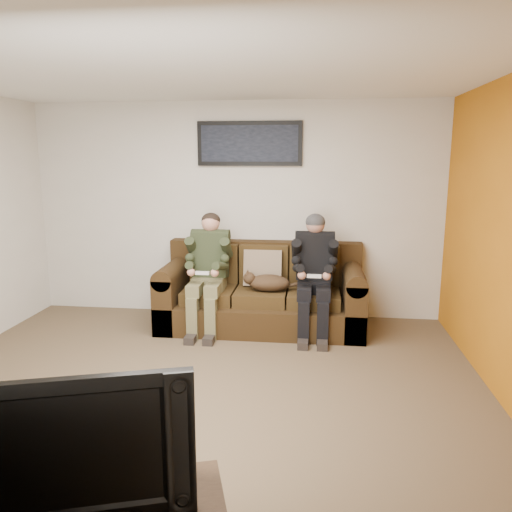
# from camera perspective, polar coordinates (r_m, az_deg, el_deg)

# --- Properties ---
(floor) EXTENTS (5.00, 5.00, 0.00)m
(floor) POSITION_cam_1_polar(r_m,az_deg,el_deg) (4.36, -7.15, -15.40)
(floor) COLOR brown
(floor) RESTS_ON ground
(ceiling) EXTENTS (5.00, 5.00, 0.00)m
(ceiling) POSITION_cam_1_polar(r_m,az_deg,el_deg) (3.95, -8.14, 20.66)
(ceiling) COLOR silver
(ceiling) RESTS_ON ground
(wall_back) EXTENTS (5.00, 0.00, 5.00)m
(wall_back) POSITION_cam_1_polar(r_m,az_deg,el_deg) (6.13, -2.39, 5.21)
(wall_back) COLOR beige
(wall_back) RESTS_ON ground
(wall_front) EXTENTS (5.00, 0.00, 5.00)m
(wall_front) POSITION_cam_1_polar(r_m,az_deg,el_deg) (1.92, -24.69, -9.63)
(wall_front) COLOR beige
(wall_front) RESTS_ON ground
(sofa) EXTENTS (2.31, 1.00, 0.95)m
(sofa) POSITION_cam_1_polar(r_m,az_deg,el_deg) (5.85, 0.74, -4.48)
(sofa) COLOR #32210F
(sofa) RESTS_ON ground
(throw_pillow) EXTENTS (0.44, 0.21, 0.44)m
(throw_pillow) POSITION_cam_1_polar(r_m,az_deg,el_deg) (5.82, 0.79, -1.38)
(throw_pillow) COLOR #836D56
(throw_pillow) RESTS_ON sofa
(throw_blanket) EXTENTS (0.47, 0.23, 0.08)m
(throw_blanket) POSITION_cam_1_polar(r_m,az_deg,el_deg) (6.12, -5.51, 1.81)
(throw_blanket) COLOR tan
(throw_blanket) RESTS_ON sofa
(person_left) EXTENTS (0.51, 0.87, 1.32)m
(person_left) POSITION_cam_1_polar(r_m,az_deg,el_deg) (5.67, -5.47, -1.01)
(person_left) COLOR #6B6643
(person_left) RESTS_ON sofa
(person_right) EXTENTS (0.51, 0.86, 1.33)m
(person_right) POSITION_cam_1_polar(r_m,az_deg,el_deg) (5.54, 6.69, -1.28)
(person_right) COLOR black
(person_right) RESTS_ON sofa
(cat) EXTENTS (0.66, 0.26, 0.24)m
(cat) POSITION_cam_1_polar(r_m,az_deg,el_deg) (5.60, 1.30, -3.03)
(cat) COLOR #4F351F
(cat) RESTS_ON sofa
(framed_poster) EXTENTS (1.25, 0.05, 0.52)m
(framed_poster) POSITION_cam_1_polar(r_m,az_deg,el_deg) (6.04, -0.75, 12.73)
(framed_poster) COLOR black
(framed_poster) RESTS_ON wall_back
(television) EXTENTS (1.13, 0.49, 0.65)m
(television) POSITION_cam_1_polar(r_m,az_deg,el_deg) (2.42, -21.50, -18.97)
(television) COLOR black
(television) RESTS_ON tv_stand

